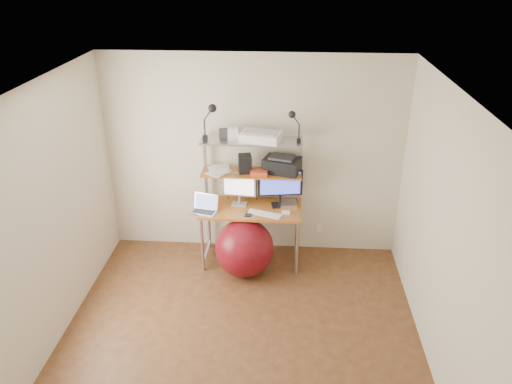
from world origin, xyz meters
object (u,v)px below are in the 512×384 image
at_px(monitor_silver, 239,186).
at_px(monitor_black, 280,185).
at_px(exercise_ball, 244,248).
at_px(laptop, 205,208).
at_px(printer, 282,165).

height_order(monitor_silver, monitor_black, monitor_black).
xyz_separation_m(monitor_silver, exercise_ball, (0.09, -0.36, -0.63)).
distance_m(laptop, exercise_ball, 0.66).
relative_size(laptop, printer, 0.72).
height_order(monitor_black, exercise_ball, monitor_black).
height_order(monitor_silver, printer, printer).
xyz_separation_m(monitor_silver, laptop, (-0.39, -0.21, -0.19)).
bearing_deg(exercise_ball, monitor_silver, 103.63).
relative_size(laptop, exercise_ball, 0.49).
bearing_deg(exercise_ball, laptop, 161.73).
bearing_deg(monitor_black, exercise_ball, -145.62).
bearing_deg(printer, laptop, -146.31).
xyz_separation_m(monitor_black, laptop, (-0.87, -0.22, -0.22)).
relative_size(monitor_black, exercise_ball, 0.76).
bearing_deg(printer, exercise_ball, -117.30).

